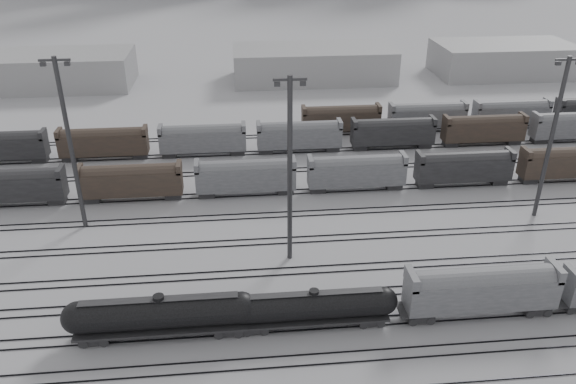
{
  "coord_description": "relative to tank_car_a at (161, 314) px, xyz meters",
  "views": [
    {
      "loc": [
        -10.15,
        -44.71,
        39.23
      ],
      "look_at": [
        -3.35,
        24.29,
        4.0
      ],
      "focal_mm": 35.0,
      "sensor_mm": 36.0,
      "label": 1
    }
  ],
  "objects": [
    {
      "name": "bg_string_near",
      "position": [
        26.53,
        31.0,
        0.02
      ],
      "size": [
        151.0,
        3.0,
        5.6
      ],
      "color": "gray",
      "rests_on": "ground"
    },
    {
      "name": "light_mast_d",
      "position": [
        50.24,
        20.43,
        9.28
      ],
      "size": [
        3.64,
        0.58,
        22.74
      ],
      "color": "#353537",
      "rests_on": "ground"
    },
    {
      "name": "hopper_car_a",
      "position": [
        33.35,
        0.0,
        0.79
      ],
      "size": [
        16.17,
        3.21,
        5.78
      ],
      "color": "black",
      "rests_on": "ground"
    },
    {
      "name": "tracks",
      "position": [
        18.53,
        16.5,
        -2.7
      ],
      "size": [
        220.0,
        71.5,
        0.16
      ],
      "color": "black",
      "rests_on": "ground"
    },
    {
      "name": "bg_string_far",
      "position": [
        54.03,
        55.0,
        0.02
      ],
      "size": [
        66.0,
        3.0,
        5.6
      ],
      "color": "#43342A",
      "rests_on": "ground"
    },
    {
      "name": "warehouse_mid",
      "position": [
        28.53,
        94.0,
        1.22
      ],
      "size": [
        40.0,
        18.0,
        8.0
      ],
      "primitive_type": "cube",
      "color": "#A3A3A5",
      "rests_on": "ground"
    },
    {
      "name": "light_mast_b",
      "position": [
        -12.86,
        23.51,
        9.65
      ],
      "size": [
        3.75,
        0.6,
        23.44
      ],
      "color": "#353537",
      "rests_on": "ground"
    },
    {
      "name": "tank_car_a",
      "position": [
        0.0,
        0.0,
        0.0
      ],
      "size": [
        19.45,
        3.24,
        4.81
      ],
      "color": "black",
      "rests_on": "ground"
    },
    {
      "name": "bg_string_mid",
      "position": [
        36.53,
        47.0,
        0.02
      ],
      "size": [
        151.0,
        3.0,
        5.6
      ],
      "color": "black",
      "rests_on": "ground"
    },
    {
      "name": "tank_car_b",
      "position": [
        15.55,
        0.0,
        -0.26
      ],
      "size": [
        17.61,
        2.94,
        4.35
      ],
      "color": "black",
      "rests_on": "ground"
    },
    {
      "name": "ground",
      "position": [
        18.53,
        -1.0,
        -2.78
      ],
      "size": [
        900.0,
        900.0,
        0.0
      ],
      "primitive_type": "plane",
      "color": "silver",
      "rests_on": "ground"
    },
    {
      "name": "warehouse_right",
      "position": [
        78.53,
        94.0,
        1.22
      ],
      "size": [
        35.0,
        18.0,
        8.0
      ],
      "primitive_type": "cube",
      "color": "#A3A3A5",
      "rests_on": "ground"
    },
    {
      "name": "light_mast_c",
      "position": [
        14.38,
        13.03,
        9.55
      ],
      "size": [
        3.72,
        0.59,
        23.24
      ],
      "color": "#353537",
      "rests_on": "ground"
    },
    {
      "name": "warehouse_left",
      "position": [
        -41.47,
        94.0,
        1.22
      ],
      "size": [
        50.0,
        18.0,
        8.0
      ],
      "primitive_type": "cube",
      "color": "#A3A3A5",
      "rests_on": "ground"
    }
  ]
}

